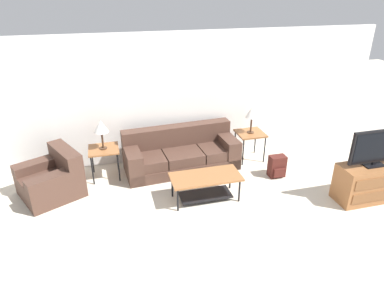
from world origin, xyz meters
TOP-DOWN VIEW (x-y plane):
  - wall_back at (0.00, 4.27)m, footprint 8.93×0.06m
  - couch at (-0.02, 3.72)m, footprint 2.28×1.00m
  - armchair at (-2.41, 3.35)m, footprint 1.24×1.24m
  - coffee_table at (0.13, 2.51)m, footprint 1.19×0.56m
  - side_table_left at (-1.49, 3.73)m, footprint 0.55×0.54m
  - side_table_right at (1.47, 3.73)m, footprint 0.55×0.54m
  - table_lamp_left at (-1.49, 3.73)m, footprint 0.27×0.27m
  - table_lamp_right at (1.47, 3.73)m, footprint 0.27×0.27m
  - tv_console at (2.83, 1.81)m, footprint 1.11×0.49m
  - television at (2.83, 1.81)m, footprint 1.00×0.20m
  - backpack at (1.69, 2.91)m, footprint 0.31×0.27m

SIDE VIEW (x-z plane):
  - backpack at x=1.69m, z-range -0.01..0.42m
  - armchair at x=-2.41m, z-range -0.12..0.68m
  - couch at x=-0.02m, z-range -0.11..0.71m
  - tv_console at x=2.83m, z-range 0.00..0.66m
  - coffee_table at x=0.13m, z-range 0.11..0.57m
  - side_table_left at x=-1.49m, z-range 0.24..0.84m
  - side_table_right at x=1.47m, z-range 0.24..0.84m
  - television at x=2.83m, z-range 0.67..1.31m
  - table_lamp_left at x=-1.49m, z-range 0.75..1.31m
  - table_lamp_right at x=1.47m, z-range 0.75..1.31m
  - wall_back at x=0.00m, z-range 0.00..2.60m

